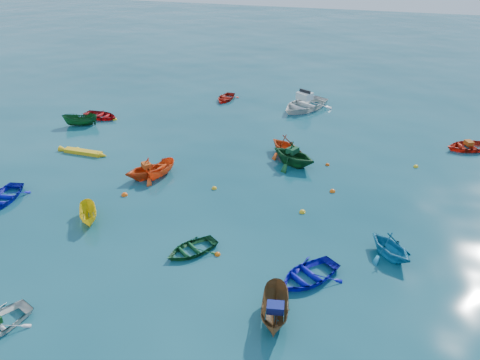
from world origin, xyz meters
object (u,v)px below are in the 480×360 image
(kayak_yellow, at_px, (83,154))
(motorboat_white, at_px, (304,109))
(dinghy_blue_sw, at_px, (3,201))
(dinghy_blue_se, at_px, (308,279))

(kayak_yellow, distance_m, motorboat_white, 19.29)
(motorboat_white, bearing_deg, dinghy_blue_sw, -94.84)
(kayak_yellow, xyz_separation_m, motorboat_white, (13.44, 13.84, 0.00))
(dinghy_blue_sw, xyz_separation_m, motorboat_white, (14.24, 20.92, 0.00))
(dinghy_blue_se, relative_size, motorboat_white, 0.64)
(dinghy_blue_se, distance_m, kayak_yellow, 19.65)
(dinghy_blue_se, height_order, kayak_yellow, dinghy_blue_se)
(dinghy_blue_se, bearing_deg, dinghy_blue_sw, -148.31)
(motorboat_white, bearing_deg, dinghy_blue_se, -50.29)
(dinghy_blue_se, xyz_separation_m, motorboat_white, (-4.12, 22.66, 0.00))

